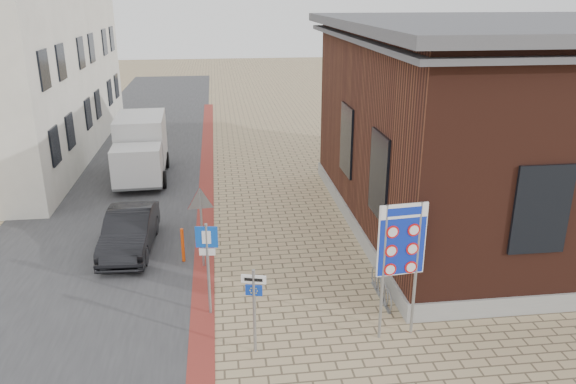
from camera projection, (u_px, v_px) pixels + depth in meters
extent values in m
plane|color=tan|center=(292.00, 356.00, 12.41)|extent=(120.00, 120.00, 0.00)
cube|color=#38383A|center=(130.00, 167.00, 25.76)|extent=(7.00, 60.00, 0.02)
cube|color=maroon|center=(206.00, 202.00, 21.51)|extent=(0.60, 40.00, 0.02)
cube|color=gray|center=(516.00, 211.00, 19.94)|extent=(12.15, 12.15, 0.50)
cube|color=#441E15|center=(530.00, 121.00, 18.85)|extent=(12.00, 12.00, 6.00)
cube|color=#505055|center=(544.00, 24.00, 17.79)|extent=(13.00, 13.00, 0.30)
cube|color=#505055|center=(542.00, 37.00, 17.93)|extent=(12.70, 12.70, 0.15)
cube|color=black|center=(380.00, 175.00, 15.56)|extent=(0.12, 1.60, 2.40)
cube|color=black|center=(347.00, 140.00, 19.30)|extent=(0.12, 1.60, 2.40)
cube|color=black|center=(541.00, 210.00, 13.10)|extent=(1.40, 0.12, 2.20)
cube|color=black|center=(55.00, 146.00, 20.86)|extent=(0.10, 1.10, 1.40)
cube|color=black|center=(70.00, 131.00, 23.11)|extent=(0.10, 1.10, 1.40)
cube|color=black|center=(44.00, 70.00, 19.93)|extent=(0.10, 1.10, 1.40)
cube|color=black|center=(61.00, 62.00, 22.17)|extent=(0.10, 1.10, 1.40)
cube|color=beige|center=(10.00, 64.00, 26.43)|extent=(7.00, 6.00, 8.80)
cube|color=black|center=(88.00, 114.00, 26.47)|extent=(0.10, 1.10, 1.40)
cube|color=black|center=(98.00, 104.00, 28.71)|extent=(0.10, 1.10, 1.40)
cube|color=black|center=(81.00, 53.00, 25.53)|extent=(0.10, 1.10, 1.40)
cube|color=black|center=(91.00, 48.00, 27.77)|extent=(0.10, 1.10, 1.40)
cube|color=beige|center=(47.00, 59.00, 32.17)|extent=(7.00, 6.00, 8.00)
cube|color=black|center=(110.00, 92.00, 32.08)|extent=(0.10, 1.10, 1.40)
cube|color=black|center=(116.00, 86.00, 34.32)|extent=(0.10, 1.10, 1.40)
cube|color=black|center=(104.00, 42.00, 31.14)|extent=(0.10, 1.10, 1.40)
cube|color=black|center=(111.00, 39.00, 33.38)|extent=(0.10, 1.10, 1.40)
torus|color=slate|center=(388.00, 300.00, 14.12)|extent=(0.04, 0.60, 0.60)
torus|color=slate|center=(385.00, 294.00, 14.40)|extent=(0.04, 0.60, 0.60)
torus|color=slate|center=(381.00, 288.00, 14.68)|extent=(0.04, 0.60, 0.60)
torus|color=slate|center=(378.00, 283.00, 14.96)|extent=(0.04, 0.60, 0.60)
torus|color=slate|center=(375.00, 277.00, 15.24)|extent=(0.04, 0.60, 0.60)
cube|color=slate|center=(381.00, 297.00, 14.77)|extent=(0.08, 1.60, 0.04)
imported|color=black|center=(130.00, 231.00, 17.31)|extent=(1.49, 3.93, 1.28)
cube|color=slate|center=(142.00, 169.00, 24.12)|extent=(2.07, 4.96, 0.23)
cube|color=silver|center=(137.00, 165.00, 22.28)|extent=(1.96, 1.61, 1.45)
cube|color=black|center=(135.00, 163.00, 21.55)|extent=(1.73, 0.14, 0.73)
cube|color=silver|center=(141.00, 138.00, 24.49)|extent=(2.11, 3.33, 2.00)
cylinder|color=black|center=(115.00, 182.00, 22.64)|extent=(0.25, 0.73, 0.73)
cylinder|color=black|center=(163.00, 180.00, 22.93)|extent=(0.25, 0.73, 0.73)
cylinder|color=black|center=(123.00, 162.00, 25.34)|extent=(0.25, 0.73, 0.73)
cylinder|color=black|center=(166.00, 160.00, 25.63)|extent=(0.25, 0.73, 0.73)
cylinder|color=gray|center=(383.00, 274.00, 12.53)|extent=(0.07, 0.07, 3.30)
cylinder|color=gray|center=(416.00, 270.00, 12.70)|extent=(0.07, 0.07, 3.30)
cube|color=white|center=(402.00, 240.00, 12.35)|extent=(1.13, 0.16, 1.70)
cube|color=#0E26AA|center=(402.00, 240.00, 12.35)|extent=(1.08, 0.16, 1.65)
cube|color=white|center=(404.00, 211.00, 12.12)|extent=(1.08, 0.16, 0.32)
cylinder|color=gray|center=(254.00, 312.00, 12.25)|extent=(0.07, 0.07, 2.03)
cube|color=white|center=(254.00, 279.00, 11.98)|extent=(0.54, 0.19, 0.19)
cube|color=#0F38B7|center=(254.00, 290.00, 12.07)|extent=(0.37, 0.14, 0.25)
cylinder|color=gray|center=(208.00, 270.00, 13.65)|extent=(0.07, 0.07, 2.43)
cube|color=blue|center=(207.00, 237.00, 13.36)|extent=(0.54, 0.11, 0.54)
cube|color=white|center=(207.00, 252.00, 13.49)|extent=(0.39, 0.09, 0.18)
cylinder|color=gray|center=(202.00, 230.00, 16.09)|extent=(0.07, 0.07, 2.34)
cylinder|color=#FF4E0D|center=(183.00, 245.00, 16.59)|extent=(0.12, 0.12, 1.06)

